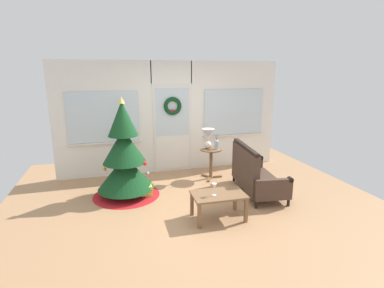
{
  "coord_description": "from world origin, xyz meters",
  "views": [
    {
      "loc": [
        -1.39,
        -4.57,
        2.31
      ],
      "look_at": [
        0.05,
        0.55,
        1.0
      ],
      "focal_mm": 27.58,
      "sensor_mm": 36.0,
      "label": 1
    }
  ],
  "objects_px": {
    "settee_sofa": "(254,174)",
    "side_table": "(211,157)",
    "wine_glass": "(214,187)",
    "gift_box": "(146,191)",
    "flower_vase": "(217,144)",
    "table_lamp": "(208,136)",
    "christmas_tree": "(125,160)",
    "coffee_table": "(219,198)"
  },
  "relations": [
    {
      "from": "settee_sofa",
      "to": "side_table",
      "type": "bearing_deg",
      "value": 118.59
    },
    {
      "from": "wine_glass",
      "to": "gift_box",
      "type": "relative_size",
      "value": 0.9
    },
    {
      "from": "side_table",
      "to": "gift_box",
      "type": "relative_size",
      "value": 3.11
    },
    {
      "from": "flower_vase",
      "to": "gift_box",
      "type": "distance_m",
      "value": 1.83
    },
    {
      "from": "settee_sofa",
      "to": "table_lamp",
      "type": "distance_m",
      "value": 1.32
    },
    {
      "from": "wine_glass",
      "to": "christmas_tree",
      "type": "bearing_deg",
      "value": 132.79
    },
    {
      "from": "settee_sofa",
      "to": "gift_box",
      "type": "bearing_deg",
      "value": 169.43
    },
    {
      "from": "christmas_tree",
      "to": "wine_glass",
      "type": "bearing_deg",
      "value": -47.21
    },
    {
      "from": "coffee_table",
      "to": "table_lamp",
      "type": "bearing_deg",
      "value": 76.48
    },
    {
      "from": "christmas_tree",
      "to": "gift_box",
      "type": "distance_m",
      "value": 0.71
    },
    {
      "from": "christmas_tree",
      "to": "coffee_table",
      "type": "xyz_separation_m",
      "value": [
        1.37,
        -1.34,
        -0.33
      ]
    },
    {
      "from": "flower_vase",
      "to": "wine_glass",
      "type": "relative_size",
      "value": 1.79
    },
    {
      "from": "side_table",
      "to": "table_lamp",
      "type": "relative_size",
      "value": 1.53
    },
    {
      "from": "christmas_tree",
      "to": "side_table",
      "type": "height_order",
      "value": "christmas_tree"
    },
    {
      "from": "settee_sofa",
      "to": "side_table",
      "type": "xyz_separation_m",
      "value": [
        -0.54,
        0.98,
        0.1
      ]
    },
    {
      "from": "christmas_tree",
      "to": "wine_glass",
      "type": "relative_size",
      "value": 9.63
    },
    {
      "from": "table_lamp",
      "to": "coffee_table",
      "type": "relative_size",
      "value": 0.52
    },
    {
      "from": "settee_sofa",
      "to": "table_lamp",
      "type": "bearing_deg",
      "value": 120.21
    },
    {
      "from": "settee_sofa",
      "to": "coffee_table",
      "type": "bearing_deg",
      "value": -142.17
    },
    {
      "from": "christmas_tree",
      "to": "gift_box",
      "type": "xyz_separation_m",
      "value": [
        0.36,
        -0.16,
        -0.59
      ]
    },
    {
      "from": "wine_glass",
      "to": "flower_vase",
      "type": "bearing_deg",
      "value": 68.73
    },
    {
      "from": "side_table",
      "to": "table_lamp",
      "type": "height_order",
      "value": "table_lamp"
    },
    {
      "from": "table_lamp",
      "to": "wine_glass",
      "type": "bearing_deg",
      "value": -105.78
    },
    {
      "from": "settee_sofa",
      "to": "flower_vase",
      "type": "xyz_separation_m",
      "value": [
        -0.44,
        0.92,
        0.41
      ]
    },
    {
      "from": "settee_sofa",
      "to": "gift_box",
      "type": "distance_m",
      "value": 2.09
    },
    {
      "from": "side_table",
      "to": "coffee_table",
      "type": "bearing_deg",
      "value": -105.61
    },
    {
      "from": "flower_vase",
      "to": "wine_glass",
      "type": "bearing_deg",
      "value": -111.27
    },
    {
      "from": "side_table",
      "to": "flower_vase",
      "type": "distance_m",
      "value": 0.33
    },
    {
      "from": "flower_vase",
      "to": "christmas_tree",
      "type": "bearing_deg",
      "value": -169.01
    },
    {
      "from": "gift_box",
      "to": "side_table",
      "type": "bearing_deg",
      "value": 21.78
    },
    {
      "from": "table_lamp",
      "to": "gift_box",
      "type": "xyz_separation_m",
      "value": [
        -1.45,
        -0.64,
        -0.85
      ]
    },
    {
      "from": "side_table",
      "to": "flower_vase",
      "type": "relative_size",
      "value": 1.92
    },
    {
      "from": "wine_glass",
      "to": "gift_box",
      "type": "distance_m",
      "value": 1.6
    },
    {
      "from": "wine_glass",
      "to": "table_lamp",
      "type": "bearing_deg",
      "value": 74.22
    },
    {
      "from": "christmas_tree",
      "to": "coffee_table",
      "type": "bearing_deg",
      "value": -44.56
    },
    {
      "from": "side_table",
      "to": "coffee_table",
      "type": "relative_size",
      "value": 0.79
    },
    {
      "from": "christmas_tree",
      "to": "table_lamp",
      "type": "xyz_separation_m",
      "value": [
        1.8,
        0.48,
        0.26
      ]
    },
    {
      "from": "side_table",
      "to": "coffee_table",
      "type": "height_order",
      "value": "side_table"
    },
    {
      "from": "wine_glass",
      "to": "gift_box",
      "type": "xyz_separation_m",
      "value": [
        -0.92,
        1.22,
        -0.46
      ]
    },
    {
      "from": "settee_sofa",
      "to": "wine_glass",
      "type": "xyz_separation_m",
      "value": [
        -1.12,
        -0.84,
        0.19
      ]
    },
    {
      "from": "gift_box",
      "to": "wine_glass",
      "type": "bearing_deg",
      "value": -52.98
    },
    {
      "from": "settee_sofa",
      "to": "wine_glass",
      "type": "height_order",
      "value": "settee_sofa"
    }
  ]
}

